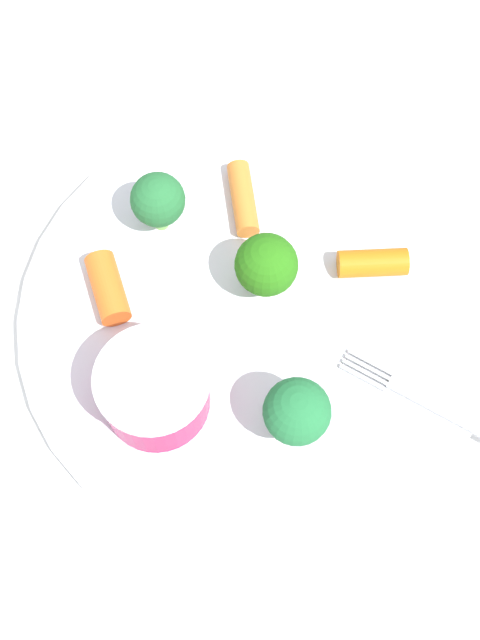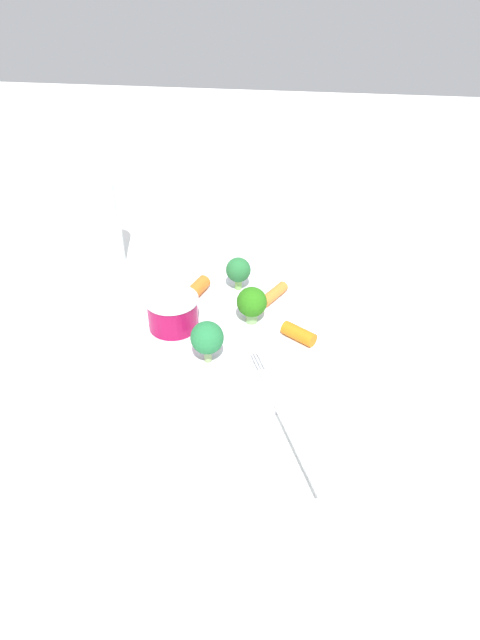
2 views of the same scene
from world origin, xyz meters
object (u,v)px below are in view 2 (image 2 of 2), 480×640
broccoli_floret_1 (207,338)px  carrot_stick_0 (299,334)px  plate (239,330)px  broccoli_floret_2 (238,270)px  drinking_glass (98,224)px  carrot_stick_2 (197,289)px  carrot_stick_1 (274,294)px  fork (281,413)px  broccoli_floret_0 (252,303)px  sauce_cup (173,312)px

broccoli_floret_1 → carrot_stick_0: bearing=27.7°
plate → broccoli_floret_2: bearing=97.9°
drinking_glass → broccoli_floret_2: bearing=-16.8°
carrot_stick_0 → carrot_stick_2: bearing=150.0°
carrot_stick_1 → broccoli_floret_2: bearing=159.4°
carrot_stick_1 → broccoli_floret_1: bearing=-115.1°
broccoli_floret_1 → carrot_stick_0: 0.11m
broccoli_floret_2 → fork: 0.23m
plate → carrot_stick_0: bearing=-13.5°
plate → carrot_stick_2: 0.09m
carrot_stick_0 → fork: 0.12m
fork → plate: bearing=113.7°
broccoli_floret_0 → broccoli_floret_1: broccoli_floret_1 is taller
broccoli_floret_0 → carrot_stick_1: (0.02, 0.05, -0.02)m
carrot_stick_1 → carrot_stick_2: (-0.10, -0.00, 0.00)m
broccoli_floret_1 → fork: bearing=-39.3°
sauce_cup → carrot_stick_2: (0.01, 0.07, -0.01)m
carrot_stick_0 → drinking_glass: 0.33m
carrot_stick_0 → carrot_stick_2: size_ratio=0.98×
broccoli_floret_1 → carrot_stick_2: (-0.04, 0.13, -0.02)m
carrot_stick_1 → sauce_cup: bearing=-146.8°
broccoli_floret_1 → carrot_stick_1: (0.06, 0.13, -0.02)m
carrot_stick_0 → fork: (-0.01, -0.12, -0.01)m
carrot_stick_1 → carrot_stick_2: 0.10m
broccoli_floret_0 → drinking_glass: bearing=150.3°
plate → carrot_stick_2: bearing=136.0°
broccoli_floret_0 → carrot_stick_2: broccoli_floret_0 is taller
plate → broccoli_floret_1: 0.08m
sauce_cup → carrot_stick_2: bearing=78.8°
sauce_cup → fork: size_ratio=0.34×
carrot_stick_1 → drinking_glass: drinking_glass is taller
carrot_stick_0 → carrot_stick_1: carrot_stick_0 is taller
broccoli_floret_0 → broccoli_floret_1: (-0.04, -0.08, 0.00)m
broccoli_floret_2 → drinking_glass: (-0.21, 0.06, 0.02)m
carrot_stick_2 → fork: carrot_stick_2 is taller
broccoli_floret_0 → carrot_stick_2: size_ratio=1.12×
drinking_glass → sauce_cup: bearing=-47.4°
broccoli_floret_1 → fork: (0.08, -0.07, -0.03)m
broccoli_floret_1 → drinking_glass: size_ratio=0.40×
carrot_stick_0 → broccoli_floret_0: bearing=154.2°
carrot_stick_0 → fork: bearing=-95.5°
sauce_cup → broccoli_floret_2: 0.11m
plate → fork: 0.15m
broccoli_floret_0 → broccoli_floret_1: size_ratio=0.93×
sauce_cup → broccoli_floret_1: size_ratio=1.24×
broccoli_floret_2 → carrot_stick_1: bearing=-20.6°
broccoli_floret_2 → carrot_stick_2: bearing=-157.7°
carrot_stick_0 → fork: size_ratio=0.22×
sauce_cup → fork: (0.14, -0.13, -0.02)m
sauce_cup → broccoli_floret_2: bearing=54.7°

